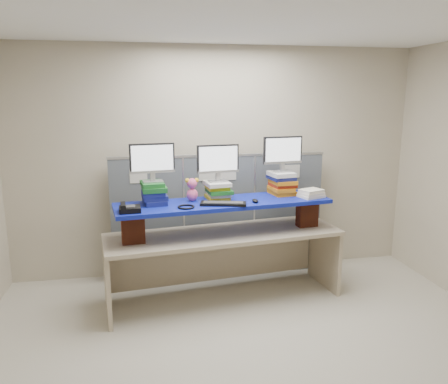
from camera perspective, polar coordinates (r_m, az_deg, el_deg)
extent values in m
cube|color=#BEB39D|center=(3.50, 4.40, -0.91)|extent=(5.00, 4.00, 2.80)
cube|color=beige|center=(4.05, 4.05, -20.50)|extent=(5.00, 4.00, 0.01)
cube|color=white|center=(3.45, 4.82, 22.27)|extent=(5.00, 4.00, 0.01)
cube|color=#4A4F57|center=(5.27, -9.95, -3.77)|extent=(0.85, 0.05, 1.50)
cube|color=#4A4F57|center=(5.34, -0.61, -3.35)|extent=(0.85, 0.05, 1.50)
cube|color=#4A4F57|center=(5.55, 8.24, -2.87)|extent=(0.85, 0.05, 1.50)
cube|color=silver|center=(5.19, -0.63, 4.81)|extent=(2.60, 0.06, 0.03)
cube|color=silver|center=(5.12, -11.11, 2.03)|extent=(0.20, 0.00, 0.16)
cube|color=silver|center=(5.17, -2.21, 2.36)|extent=(0.20, 0.00, 0.16)
cube|color=silver|center=(5.21, 0.52, 2.45)|extent=(0.20, 0.00, 0.16)
cube|color=silver|center=(5.42, 8.86, 2.69)|extent=(0.20, 0.00, 0.16)
cube|color=tan|center=(4.71, 0.00, -5.57)|extent=(2.60, 1.04, 0.04)
cube|color=tan|center=(4.66, -15.02, -11.31)|extent=(0.13, 0.68, 0.73)
cube|color=tan|center=(5.33, 12.96, -8.11)|extent=(0.13, 0.68, 0.73)
cube|color=maroon|center=(4.43, -11.80, -4.67)|extent=(0.24, 0.15, 0.31)
cube|color=maroon|center=(4.99, 10.81, -2.70)|extent=(0.24, 0.15, 0.31)
cube|color=#0A0C7D|center=(4.62, 0.00, -1.46)|extent=(2.33, 0.84, 0.04)
cube|color=navy|center=(4.56, -9.03, -1.24)|extent=(0.26, 0.32, 0.05)
cube|color=navy|center=(4.56, -9.05, -0.61)|extent=(0.27, 0.31, 0.05)
cube|color=navy|center=(4.54, -9.25, -0.11)|extent=(0.24, 0.29, 0.04)
cube|color=#1A6324|center=(4.53, -9.12, 0.45)|extent=(0.26, 0.30, 0.05)
cube|color=#1A6324|center=(4.54, -9.38, 1.06)|extent=(0.25, 0.31, 0.04)
cube|color=gold|center=(4.72, -0.89, -0.69)|extent=(0.25, 0.29, 0.04)
cube|color=silver|center=(4.71, -0.70, -0.26)|extent=(0.25, 0.29, 0.03)
cube|color=#1A6324|center=(4.69, -0.65, 0.14)|extent=(0.27, 0.32, 0.04)
cube|color=gold|center=(4.70, -0.91, 0.66)|extent=(0.24, 0.28, 0.04)
cube|color=silver|center=(4.67, -0.91, 1.11)|extent=(0.28, 0.32, 0.04)
cube|color=orange|center=(4.98, 7.55, -0.02)|extent=(0.28, 0.33, 0.05)
cube|color=orange|center=(4.95, 7.47, 0.43)|extent=(0.26, 0.31, 0.04)
cube|color=maroon|center=(4.96, 7.67, 0.92)|extent=(0.28, 0.30, 0.04)
cube|color=orange|center=(4.95, 7.69, 1.36)|extent=(0.27, 0.31, 0.04)
cube|color=navy|center=(4.95, 7.45, 1.88)|extent=(0.28, 0.33, 0.04)
cube|color=silver|center=(4.92, 7.50, 2.34)|extent=(0.28, 0.31, 0.05)
cube|color=#ACABB0|center=(4.52, -9.26, 1.38)|extent=(0.21, 0.15, 0.01)
cube|color=#ACABB0|center=(4.51, -9.28, 1.98)|extent=(0.05, 0.04, 0.08)
cube|color=black|center=(4.48, -9.36, 4.39)|extent=(0.46, 0.09, 0.30)
cube|color=white|center=(4.46, -9.36, 4.35)|extent=(0.42, 0.06, 0.26)
cube|color=#ACABB0|center=(4.68, -0.79, 1.46)|extent=(0.21, 0.15, 0.01)
cube|color=#ACABB0|center=(4.67, -0.79, 2.03)|extent=(0.05, 0.04, 0.08)
cube|color=black|center=(4.64, -0.80, 4.36)|extent=(0.46, 0.09, 0.30)
cube|color=white|center=(4.62, -0.76, 4.32)|extent=(0.42, 0.06, 0.26)
cube|color=#ACABB0|center=(4.93, 7.59, 2.71)|extent=(0.21, 0.15, 0.01)
cube|color=#ACABB0|center=(4.92, 7.61, 3.25)|extent=(0.05, 0.04, 0.08)
cube|color=black|center=(4.89, 7.67, 5.46)|extent=(0.46, 0.09, 0.30)
cube|color=white|center=(4.88, 7.75, 5.44)|extent=(0.42, 0.06, 0.26)
cube|color=black|center=(4.46, -0.09, -1.53)|extent=(0.49, 0.26, 0.03)
cube|color=#333235|center=(4.45, -0.09, -1.34)|extent=(0.42, 0.20, 0.00)
ellipsoid|color=black|center=(4.57, 4.09, -1.14)|extent=(0.07, 0.12, 0.04)
cube|color=black|center=(4.29, -12.20, -2.22)|extent=(0.21, 0.20, 0.05)
cube|color=#333235|center=(4.28, -12.22, -1.84)|extent=(0.11, 0.11, 0.01)
cube|color=black|center=(4.27, -13.04, -1.71)|extent=(0.06, 0.18, 0.04)
torus|color=black|center=(4.36, -4.98, -1.94)|extent=(0.17, 0.17, 0.02)
ellipsoid|color=#F65D93|center=(4.62, -4.18, -0.36)|extent=(0.12, 0.11, 0.14)
sphere|color=#F65D93|center=(4.60, -4.20, 1.13)|extent=(0.11, 0.11, 0.11)
sphere|color=yellow|center=(4.59, -4.81, 1.50)|extent=(0.05, 0.05, 0.05)
sphere|color=yellow|center=(4.60, -3.60, 1.55)|extent=(0.05, 0.05, 0.05)
cube|color=#EFE7CC|center=(4.88, 11.31, -0.51)|extent=(0.30, 0.27, 0.03)
cube|color=#EFE7CC|center=(4.88, 11.32, -0.17)|extent=(0.29, 0.26, 0.03)
cube|color=#EFE7CC|center=(4.87, 11.34, 0.17)|extent=(0.28, 0.25, 0.03)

